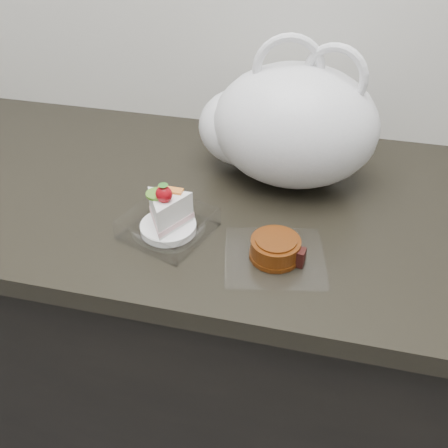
# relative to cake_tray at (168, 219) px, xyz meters

# --- Properties ---
(counter) EXTENTS (2.04, 0.64, 0.90)m
(counter) POSITION_rel_cake_tray_xyz_m (0.04, 0.14, -0.48)
(counter) COLOR black
(counter) RESTS_ON ground
(cake_tray) EXTENTS (0.18, 0.18, 0.11)m
(cake_tray) POSITION_rel_cake_tray_xyz_m (0.00, 0.00, 0.00)
(cake_tray) COLOR white
(cake_tray) RESTS_ON counter
(mooncake_wrap) EXTENTS (0.20, 0.19, 0.04)m
(mooncake_wrap) POSITION_rel_cake_tray_xyz_m (0.20, -0.02, -0.01)
(mooncake_wrap) COLOR white
(mooncake_wrap) RESTS_ON counter
(plastic_bag) EXTENTS (0.37, 0.26, 0.30)m
(plastic_bag) POSITION_rel_cake_tray_xyz_m (0.17, 0.23, 0.09)
(plastic_bag) COLOR white
(plastic_bag) RESTS_ON counter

